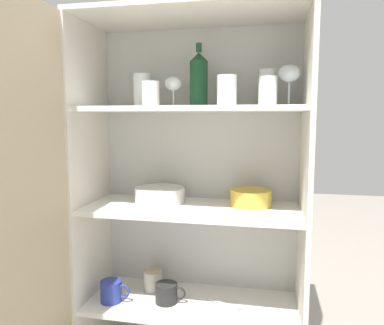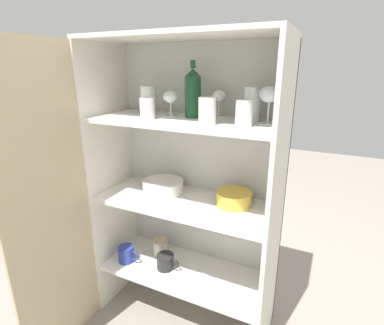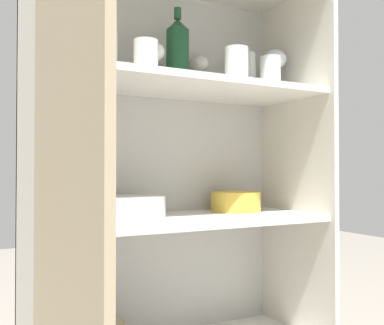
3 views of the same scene
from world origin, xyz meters
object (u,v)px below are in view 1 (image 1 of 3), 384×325
Objects in this scene: wine_bottle at (199,79)px; coffee_mug_primary at (112,291)px; storage_jar at (153,280)px; plate_stack_white at (160,195)px; mixing_bowl_large at (251,197)px.

coffee_mug_primary is at bearing -158.86° from wine_bottle.
plate_stack_white is at bearing -23.78° from storage_jar.
wine_bottle is 0.52m from mixing_bowl_large.
storage_jar is (-0.42, 0.01, -0.39)m from mixing_bowl_large.
mixing_bowl_large reaches higher than storage_jar.
wine_bottle is 0.94m from coffee_mug_primary.
coffee_mug_primary is at bearing -167.01° from mixing_bowl_large.
wine_bottle reaches higher than coffee_mug_primary.
storage_jar is at bearing 156.22° from plate_stack_white.
storage_jar is (-0.21, 0.00, -0.86)m from wine_bottle.
plate_stack_white is at bearing -178.32° from mixing_bowl_large.
wine_bottle is 2.00× the size of coffee_mug_primary.
plate_stack_white is 2.16× the size of storage_jar.
coffee_mug_primary is at bearing -146.52° from plate_stack_white.
wine_bottle reaches higher than storage_jar.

